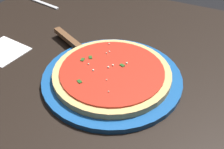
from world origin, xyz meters
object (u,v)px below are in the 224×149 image
(pizza_server, at_px, (76,46))
(napkin_loose_left, at_px, (3,51))
(serving_plate, at_px, (112,79))
(fork, at_px, (37,1))
(pizza, at_px, (112,73))

(pizza_server, bearing_deg, napkin_loose_left, -154.59)
(serving_plate, distance_m, pizza_server, 0.16)
(pizza_server, xyz_separation_m, fork, (-0.29, 0.21, -0.02))
(napkin_loose_left, bearing_deg, fork, 109.58)
(serving_plate, height_order, fork, serving_plate)
(serving_plate, distance_m, pizza, 0.02)
(pizza_server, relative_size, fork, 1.16)
(napkin_loose_left, bearing_deg, serving_plate, 2.23)
(pizza_server, bearing_deg, serving_plate, -27.25)
(pizza, relative_size, napkin_loose_left, 2.39)
(napkin_loose_left, bearing_deg, pizza_server, 25.41)
(serving_plate, height_order, napkin_loose_left, serving_plate)
(napkin_loose_left, relative_size, fork, 0.64)
(serving_plate, bearing_deg, napkin_loose_left, -177.77)
(fork, bearing_deg, serving_plate, -33.43)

